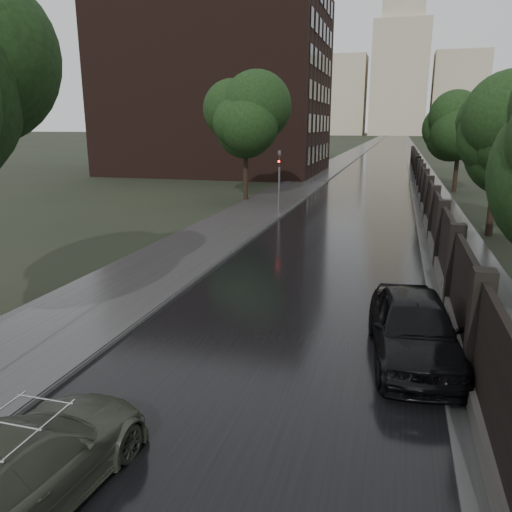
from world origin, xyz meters
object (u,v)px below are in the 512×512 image
(tree_right_c, at_px, (460,132))
(tree_left_far, at_px, (245,129))
(tree_right_b, at_px, (500,137))
(traffic_light, at_px, (279,177))
(volga_sedan, at_px, (18,469))
(car_right_near, at_px, (414,328))

(tree_right_c, bearing_deg, tree_left_far, -147.17)
(tree_right_b, height_order, traffic_light, tree_right_b)
(tree_left_far, relative_size, volga_sedan, 1.57)
(tree_left_far, xyz_separation_m, car_right_near, (11.40, -23.78, -4.42))
(tree_right_b, xyz_separation_m, traffic_light, (-11.80, 2.99, -2.55))
(tree_right_b, height_order, tree_right_c, same)
(tree_left_far, xyz_separation_m, tree_right_c, (15.50, 10.00, -0.29))
(tree_right_c, bearing_deg, tree_right_b, -90.00)
(tree_left_far, height_order, car_right_near, tree_left_far)
(tree_left_far, height_order, traffic_light, tree_left_far)
(traffic_light, distance_m, volga_sedan, 25.56)
(tree_right_c, xyz_separation_m, volga_sedan, (-9.71, -40.43, -4.27))
(tree_right_c, height_order, traffic_light, tree_right_c)
(tree_left_far, xyz_separation_m, tree_right_b, (15.50, -8.00, -0.29))
(traffic_light, bearing_deg, tree_right_b, -14.24)
(tree_right_c, relative_size, car_right_near, 1.45)
(traffic_light, relative_size, car_right_near, 0.83)
(volga_sedan, distance_m, car_right_near, 8.70)
(tree_left_far, bearing_deg, volga_sedan, -79.23)
(tree_right_c, bearing_deg, traffic_light, -128.18)
(tree_right_b, relative_size, traffic_light, 1.75)
(volga_sedan, xyz_separation_m, car_right_near, (5.61, 6.65, 0.14))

